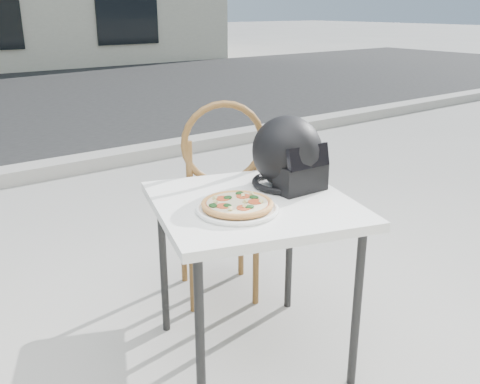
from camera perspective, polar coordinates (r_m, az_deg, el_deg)
ground at (r=2.29m, az=-2.77°, el=-18.16°), size 80.00×80.00×0.00m
curb at (r=4.81m, az=-23.42°, el=1.57°), size 30.00×0.25×0.12m
cafe_table_main at (r=2.05m, az=1.38°, el=-2.52°), size 0.91×0.91×0.69m
plate at (r=1.91m, az=-0.29°, el=-1.84°), size 0.39×0.39×0.02m
pizza at (r=1.91m, az=-0.30°, el=-1.28°), size 0.34×0.34×0.03m
helmet at (r=2.16m, az=5.19°, el=3.86°), size 0.29×0.30×0.29m
cafe_chair_main at (r=2.50m, az=-2.13°, el=-0.08°), size 0.51×0.51×1.01m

